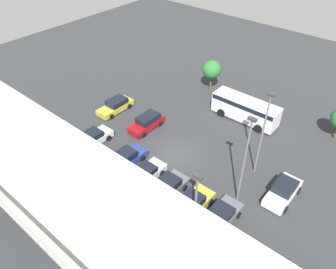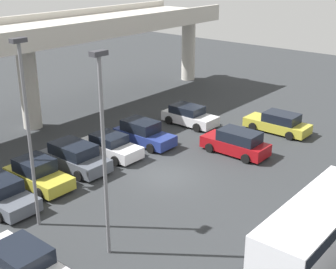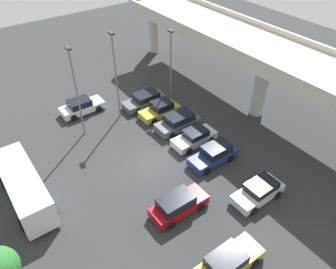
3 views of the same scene
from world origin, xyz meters
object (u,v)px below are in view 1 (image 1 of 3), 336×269
parked_car_5 (147,123)px  parked_car_6 (93,138)px  parked_car_4 (126,159)px  parked_car_8 (192,203)px  lamp_post_mid_lot (245,157)px  parked_car_1 (219,218)px  lamp_post_near_aisle (195,208)px  tree_front_right (212,70)px  parked_car_3 (145,174)px  parked_car_0 (283,191)px  lamp_post_by_overpass (263,130)px  parked_car_2 (166,188)px  shuttle_bus (245,108)px  parked_car_7 (116,106)px

parked_car_5 → parked_car_6: 6.49m
parked_car_5 → parked_car_4: bearing=23.7°
parked_car_6 → parked_car_8: (-13.88, 0.28, 0.02)m
parked_car_6 → lamp_post_mid_lot: lamp_post_mid_lot is taller
parked_car_1 → lamp_post_near_aisle: size_ratio=0.61×
parked_car_5 → lamp_post_near_aisle: (-13.52, 9.20, 3.87)m
tree_front_right → parked_car_3: bearing=105.0°
parked_car_0 → parked_car_3: 12.89m
parked_car_6 → lamp_post_mid_lot: bearing=-78.9°
parked_car_3 → lamp_post_mid_lot: lamp_post_mid_lot is taller
parked_car_6 → lamp_post_by_overpass: bearing=-64.3°
parked_car_0 → parked_car_2: bearing=-51.4°
parked_car_4 → lamp_post_mid_lot: lamp_post_mid_lot is taller
parked_car_4 → parked_car_2: bearing=-94.2°
parked_car_3 → parked_car_4: 2.96m
parked_car_5 → parked_car_2: bearing=52.7°
parked_car_0 → shuttle_bus: 12.42m
parked_car_5 → parked_car_7: bearing=-92.1°
parked_car_1 → shuttle_bus: 16.06m
parked_car_1 → lamp_post_near_aisle: bearing=173.6°
parked_car_3 → parked_car_8: parked_car_8 is taller
parked_car_2 → lamp_post_near_aisle: size_ratio=0.58×
parked_car_8 → lamp_post_mid_lot: bearing=-35.5°
parked_car_1 → parked_car_4: (11.26, 0.01, 0.07)m
parked_car_4 → tree_front_right: 18.26m
tree_front_right → parked_car_6: bearing=79.6°
parked_car_8 → tree_front_right: size_ratio=0.98×
parked_car_3 → parked_car_7: 12.83m
parked_car_0 → parked_car_5: 16.72m
parked_car_3 → tree_front_right: size_ratio=1.00×
parked_car_5 → lamp_post_near_aisle: bearing=55.8°
parked_car_1 → parked_car_5: bearing=66.7°
parked_car_5 → parked_car_3: bearing=41.9°
lamp_post_near_aisle → parked_car_4: bearing=-16.5°
parked_car_6 → lamp_post_by_overpass: 18.06m
parked_car_8 → lamp_post_by_overpass: lamp_post_by_overpass is taller
parked_car_1 → parked_car_2: size_ratio=1.06×
parked_car_0 → lamp_post_mid_lot: size_ratio=0.50×
parked_car_3 → lamp_post_mid_lot: bearing=-66.9°
parked_car_8 → tree_front_right: bearing=30.1°
shuttle_bus → parked_car_8: bearing=-77.0°
parked_car_5 → lamp_post_mid_lot: lamp_post_mid_lot is taller
parked_car_2 → lamp_post_by_overpass: bearing=-30.7°
parked_car_3 → parked_car_7: bearing=60.0°
parked_car_1 → parked_car_6: size_ratio=1.11×
parked_car_7 → shuttle_bus: (-13.34, -8.66, 0.93)m
parked_car_1 → lamp_post_by_overpass: lamp_post_by_overpass is taller
parked_car_4 → parked_car_5: parked_car_5 is taller
parked_car_4 → parked_car_6: (5.24, -0.04, -0.06)m
parked_car_8 → shuttle_bus: shuttle_bus is taller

